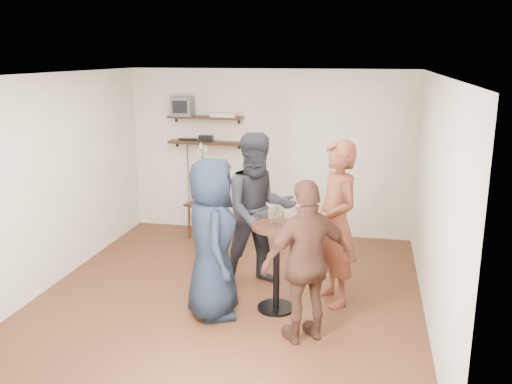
% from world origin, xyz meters
% --- Properties ---
extents(room, '(4.58, 5.08, 2.68)m').
position_xyz_m(room, '(0.00, 0.00, 1.30)').
color(room, '#4D2718').
rests_on(room, ground).
extents(shelf_upper, '(1.20, 0.25, 0.04)m').
position_xyz_m(shelf_upper, '(-1.00, 2.38, 1.85)').
color(shelf_upper, black).
rests_on(shelf_upper, room).
extents(shelf_lower, '(1.20, 0.25, 0.04)m').
position_xyz_m(shelf_lower, '(-1.00, 2.38, 1.45)').
color(shelf_lower, black).
rests_on(shelf_lower, room).
extents(crt_monitor, '(0.32, 0.30, 0.30)m').
position_xyz_m(crt_monitor, '(-1.36, 2.38, 2.02)').
color(crt_monitor, '#59595B').
rests_on(crt_monitor, shelf_upper).
extents(dvd_deck, '(0.40, 0.24, 0.06)m').
position_xyz_m(dvd_deck, '(-0.69, 2.38, 1.90)').
color(dvd_deck, silver).
rests_on(dvd_deck, shelf_upper).
extents(radio, '(0.22, 0.10, 0.10)m').
position_xyz_m(radio, '(-1.00, 2.38, 1.52)').
color(radio, black).
rests_on(radio, shelf_lower).
extents(power_strip, '(0.30, 0.05, 0.03)m').
position_xyz_m(power_strip, '(-1.32, 2.42, 1.48)').
color(power_strip, black).
rests_on(power_strip, shelf_lower).
extents(side_table, '(0.56, 0.56, 0.55)m').
position_xyz_m(side_table, '(-0.97, 2.07, 0.46)').
color(side_table, black).
rests_on(side_table, room).
extents(vase_lilies, '(0.19, 0.20, 0.99)m').
position_xyz_m(vase_lilies, '(-0.97, 2.07, 0.86)').
color(vase_lilies, white).
rests_on(vase_lilies, side_table).
extents(drinks_table, '(0.55, 0.55, 1.00)m').
position_xyz_m(drinks_table, '(0.60, -0.23, 0.64)').
color(drinks_table, black).
rests_on(drinks_table, room).
extents(wine_glass_fl, '(0.06, 0.06, 0.19)m').
position_xyz_m(wine_glass_fl, '(0.54, -0.26, 1.13)').
color(wine_glass_fl, silver).
rests_on(wine_glass_fl, drinks_table).
extents(wine_glass_fr, '(0.07, 0.07, 0.20)m').
position_xyz_m(wine_glass_fr, '(0.66, -0.25, 1.14)').
color(wine_glass_fr, silver).
rests_on(wine_glass_fr, drinks_table).
extents(wine_glass_bl, '(0.07, 0.07, 0.20)m').
position_xyz_m(wine_glass_bl, '(0.58, -0.16, 1.13)').
color(wine_glass_bl, silver).
rests_on(wine_glass_bl, drinks_table).
extents(wine_glass_br, '(0.07, 0.07, 0.21)m').
position_xyz_m(wine_glass_br, '(0.62, -0.20, 1.14)').
color(wine_glass_br, silver).
rests_on(wine_glass_br, drinks_table).
extents(person_plaid, '(0.74, 0.83, 1.91)m').
position_xyz_m(person_plaid, '(1.23, 0.12, 0.95)').
color(person_plaid, red).
rests_on(person_plaid, room).
extents(person_dark, '(1.16, 1.08, 1.92)m').
position_xyz_m(person_dark, '(0.27, 0.40, 0.96)').
color(person_dark, black).
rests_on(person_dark, room).
extents(person_navy, '(0.85, 1.01, 1.77)m').
position_xyz_m(person_navy, '(-0.05, -0.50, 0.89)').
color(person_navy, black).
rests_on(person_navy, room).
extents(person_brown, '(1.03, 0.89, 1.66)m').
position_xyz_m(person_brown, '(1.01, -0.81, 0.83)').
color(person_brown, '#47291E').
rests_on(person_brown, room).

